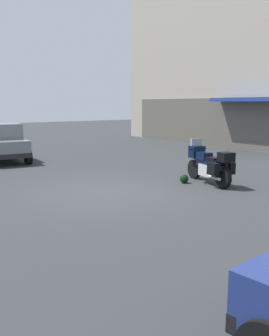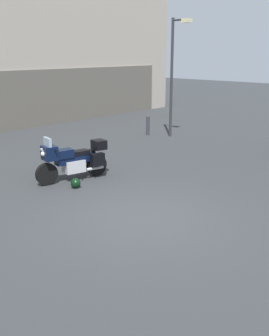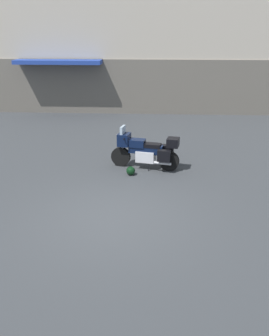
{
  "view_description": "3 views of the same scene",
  "coord_description": "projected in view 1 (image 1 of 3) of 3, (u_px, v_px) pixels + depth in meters",
  "views": [
    {
      "loc": [
        9.02,
        -5.32,
        2.5
      ],
      "look_at": [
        0.27,
        0.85,
        0.67
      ],
      "focal_mm": 40.46,
      "sensor_mm": 36.0,
      "label": 1
    },
    {
      "loc": [
        -6.34,
        -5.63,
        3.66
      ],
      "look_at": [
        0.55,
        0.74,
        0.93
      ],
      "focal_mm": 42.95,
      "sensor_mm": 36.0,
      "label": 2
    },
    {
      "loc": [
        1.03,
        -7.68,
        4.29
      ],
      "look_at": [
        0.53,
        1.0,
        0.92
      ],
      "focal_mm": 38.68,
      "sensor_mm": 36.0,
      "label": 3
    }
  ],
  "objects": [
    {
      "name": "helmet",
      "position": [
        184.0,
        179.0,
        12.0
      ],
      "size": [
        0.28,
        0.28,
        0.28
      ],
      "primitive_type": "sphere",
      "color": "black",
      "rests_on": "ground"
    },
    {
      "name": "car_hatchback_near",
      "position": [
        1.0,
        143.0,
        16.47
      ],
      "size": [
        3.98,
        2.09,
        1.64
      ],
      "rotation": [
        0.0,
        0.0,
        3.05
      ],
      "color": "slate",
      "rests_on": "ground"
    },
    {
      "name": "motorcycle",
      "position": [
        209.0,
        164.0,
        11.9
      ],
      "size": [
        2.24,
        1.0,
        1.36
      ],
      "rotation": [
        0.0,
        0.0,
        2.93
      ],
      "color": "black",
      "rests_on": "ground"
    },
    {
      "name": "ground_plane",
      "position": [
        104.0,
        193.0,
        10.71
      ],
      "size": [
        80.0,
        80.0,
        0.0
      ],
      "primitive_type": "plane",
      "color": "#2D3033"
    }
  ]
}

